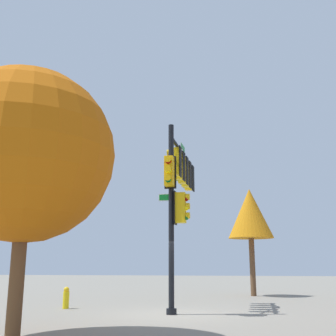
% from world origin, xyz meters
% --- Properties ---
extents(ground_plane, '(120.00, 120.00, 0.00)m').
position_xyz_m(ground_plane, '(0.00, 0.00, 0.00)').
color(ground_plane, gray).
extents(signal_pole_assembly, '(5.31, 1.15, 6.89)m').
position_xyz_m(signal_pole_assembly, '(1.48, -0.07, 5.00)').
color(signal_pole_assembly, black).
rests_on(signal_pole_assembly, ground_plane).
extents(fire_hydrant, '(0.33, 0.24, 0.83)m').
position_xyz_m(fire_hydrant, '(1.28, 4.42, 0.41)').
color(fire_hydrant, yellow).
rests_on(fire_hydrant, ground_plane).
extents(tree_mid, '(4.38, 4.38, 6.54)m').
position_xyz_m(tree_mid, '(-5.68, 2.72, 4.34)').
color(tree_mid, brown).
rests_on(tree_mid, ground_plane).
extents(tree_far, '(2.59, 2.59, 6.07)m').
position_xyz_m(tree_far, '(9.82, -3.03, 4.58)').
color(tree_far, brown).
rests_on(tree_far, ground_plane).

